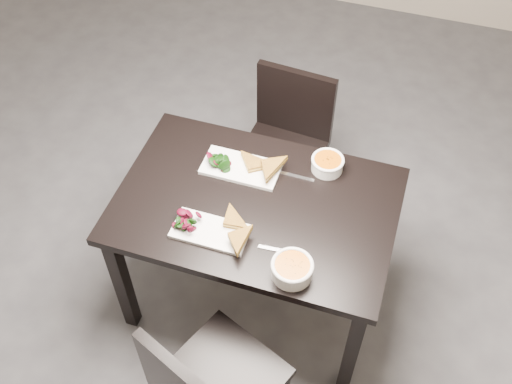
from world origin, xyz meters
TOP-DOWN VIEW (x-y plane):
  - ground at (0.00, 0.00)m, footprint 5.00×5.00m
  - table at (0.47, -0.30)m, footprint 1.20×0.80m
  - chair_far at (0.42, 0.37)m, footprint 0.45×0.45m
  - plate_near at (0.34, -0.51)m, footprint 0.31×0.16m
  - sandwich_near at (0.40, -0.50)m, footprint 0.17×0.13m
  - salad_near at (0.24, -0.51)m, footprint 0.10×0.09m
  - soup_bowl_near at (0.71, -0.60)m, footprint 0.17×0.17m
  - cutlery_near at (0.64, -0.51)m, footprint 0.18×0.03m
  - plate_far at (0.34, -0.14)m, footprint 0.35×0.17m
  - sandwich_far at (0.41, -0.15)m, footprint 0.22×0.21m
  - salad_far at (0.24, -0.14)m, footprint 0.11×0.10m
  - soup_bowl_far at (0.71, -0.02)m, footprint 0.15×0.15m
  - cutlery_far at (0.58, -0.10)m, footprint 0.18×0.02m

SIDE VIEW (x-z plane):
  - ground at x=0.00m, z-range 0.00..0.00m
  - chair_far at x=0.42m, z-range 0.06..0.91m
  - table at x=0.47m, z-range 0.28..1.03m
  - cutlery_near at x=0.64m, z-range 0.75..0.75m
  - cutlery_far at x=0.58m, z-range 0.75..0.75m
  - plate_near at x=0.34m, z-range 0.75..0.77m
  - plate_far at x=0.34m, z-range 0.75..0.77m
  - salad_near at x=0.24m, z-range 0.77..0.81m
  - soup_bowl_far at x=0.71m, z-range 0.75..0.82m
  - sandwich_near at x=0.40m, z-range 0.77..0.82m
  - salad_far at x=0.24m, z-range 0.77..0.82m
  - soup_bowl_near at x=0.71m, z-range 0.75..0.83m
  - sandwich_far at x=0.41m, z-range 0.77..0.82m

